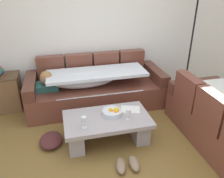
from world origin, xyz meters
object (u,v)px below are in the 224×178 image
Objects in this scene: coffee_table at (107,126)px; fruit_bowl at (113,112)px; floor_lamp at (191,38)px; crumpled_garment at (51,140)px; wine_glass_near_right at (128,112)px; pair_of_shoes at (128,165)px; couch_along_wall at (94,88)px; open_magazine at (130,109)px; side_cabinet at (0,93)px; wine_glass_near_left at (84,120)px.

coffee_table is 0.21m from fruit_bowl.
crumpled_garment is at bearing -157.90° from floor_lamp.
pair_of_shoes is at bearing -107.29° from wine_glass_near_right.
pair_of_shoes is at bearing -134.90° from floor_lamp.
coffee_table is 3.00× the size of crumpled_garment.
pair_of_shoes is at bearing -87.31° from fruit_bowl.
wine_glass_near_right is at bearing -24.99° from coffee_table.
couch_along_wall is 1.29m from crumpled_garment.
couch_along_wall reaches higher than open_magazine.
wine_glass_near_right is 0.42× the size of crumpled_garment.
open_magazine is (0.29, 0.07, -0.04)m from fruit_bowl.
crumpled_garment is at bearing 142.98° from pair_of_shoes.
coffee_table is 3.71× the size of pair_of_shoes.
floor_lamp is at bearing 38.85° from wine_glass_near_right.
wine_glass_near_right is 0.29m from open_magazine.
coffee_table is 0.64m from pair_of_shoes.
wine_glass_near_right is at bearing -44.84° from fruit_bowl.
fruit_bowl is at bearing -84.96° from couch_along_wall.
couch_along_wall is at bearing 94.12° from pair_of_shoes.
crumpled_garment is at bearing 168.27° from wine_glass_near_right.
fruit_bowl reaches higher than pair_of_shoes.
couch_along_wall is at bearing -7.80° from side_cabinet.
open_magazine is at bearing -68.37° from couch_along_wall.
side_cabinet is at bearing 141.74° from coffee_table.
floor_lamp is at bearing 45.10° from pair_of_shoes.
floor_lamp is at bearing -1.57° from side_cabinet.
couch_along_wall is 8.63× the size of fruit_bowl.
fruit_bowl is 2.14m from side_cabinet.
coffee_table is at bearing -90.16° from couch_along_wall.
couch_along_wall is 6.04× the size of crumpled_garment.
open_magazine is 1.22m from crumpled_garment.
crumpled_garment is at bearing 150.12° from wine_glass_near_left.
fruit_bowl is at bearing -35.65° from side_cabinet.
fruit_bowl is 0.49m from wine_glass_near_left.
wine_glass_near_left is 0.59× the size of open_magazine.
wine_glass_near_left is 1.97m from side_cabinet.
fruit_bowl is 1.00× the size of open_magazine.
coffee_table is 0.42m from open_magazine.
wine_glass_near_left is 2.70m from floor_lamp.
open_magazine is 0.39× the size of side_cabinet.
wine_glass_near_right reaches higher than open_magazine.
coffee_table is at bearing -147.96° from floor_lamp.
pair_of_shoes is (0.12, -0.60, -0.19)m from coffee_table.
coffee_table reaches higher than crumpled_garment.
wine_glass_near_left is 1.00× the size of wine_glass_near_right.
fruit_bowl is at bearing -148.18° from open_magazine.
wine_glass_near_left is (-0.34, -1.24, 0.17)m from couch_along_wall.
wine_glass_near_left is (-0.43, -0.22, 0.08)m from fruit_bowl.
floor_lamp reaches higher than wine_glass_near_left.
pair_of_shoes is (-1.79, -1.80, -1.07)m from floor_lamp.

